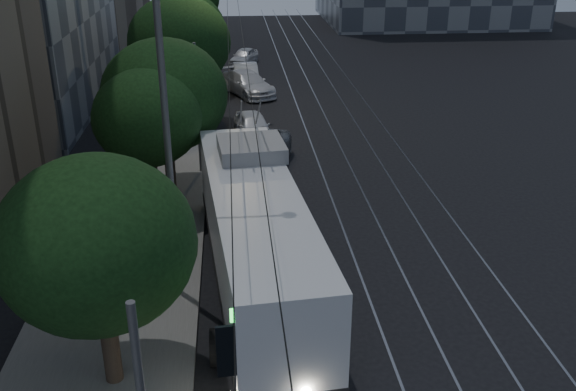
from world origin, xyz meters
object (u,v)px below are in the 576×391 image
(trolleybus, at_px, (256,233))
(car_white_c, at_px, (246,75))
(car_white_b, at_px, (248,83))
(car_white_d, at_px, (244,56))
(pickup_silver, at_px, (257,153))
(car_white_a, at_px, (253,126))
(streetlamp_near, at_px, (179,94))

(trolleybus, height_order, car_white_c, trolleybus)
(car_white_b, relative_size, car_white_d, 1.39)
(pickup_silver, relative_size, car_white_d, 1.59)
(car_white_a, bearing_deg, streetlamp_near, -108.31)
(trolleybus, xyz_separation_m, car_white_b, (0.46, 23.71, -1.01))
(pickup_silver, relative_size, car_white_a, 1.45)
(trolleybus, xyz_separation_m, car_white_c, (0.41, 25.94, -0.99))
(pickup_silver, distance_m, streetlamp_near, 12.30)
(trolleybus, relative_size, car_white_a, 3.15)
(pickup_silver, xyz_separation_m, car_white_c, (-0.05, 16.01, -0.06))
(car_white_d, xyz_separation_m, streetlamp_near, (-2.51, -33.75, 5.85))
(trolleybus, bearing_deg, car_white_c, 83.55)
(trolleybus, distance_m, car_white_c, 25.97)
(car_white_c, distance_m, car_white_d, 7.11)
(car_white_c, bearing_deg, car_white_d, 86.99)
(car_white_a, bearing_deg, pickup_silver, -98.97)
(car_white_a, xyz_separation_m, streetlamp_near, (-2.51, -15.22, 5.79))
(car_white_a, height_order, car_white_c, car_white_c)
(trolleybus, xyz_separation_m, car_white_a, (0.46, 14.53, -1.07))
(pickup_silver, xyz_separation_m, car_white_d, (0.00, 23.12, -0.19))
(car_white_c, bearing_deg, car_white_b, -91.40)
(pickup_silver, xyz_separation_m, car_white_a, (0.00, 4.60, -0.13))
(trolleybus, height_order, streetlamp_near, streetlamp_near)
(car_white_d, height_order, streetlamp_near, streetlamp_near)
(pickup_silver, bearing_deg, car_white_b, 101.20)
(pickup_silver, bearing_deg, car_white_d, 101.20)
(car_white_a, xyz_separation_m, car_white_c, (-0.05, 11.42, 0.07))
(streetlamp_near, bearing_deg, car_white_a, 80.65)
(car_white_a, bearing_deg, car_white_b, 81.03)
(car_white_c, relative_size, streetlamp_near, 0.43)
(trolleybus, bearing_deg, car_white_b, 83.34)
(pickup_silver, height_order, car_white_b, pickup_silver)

